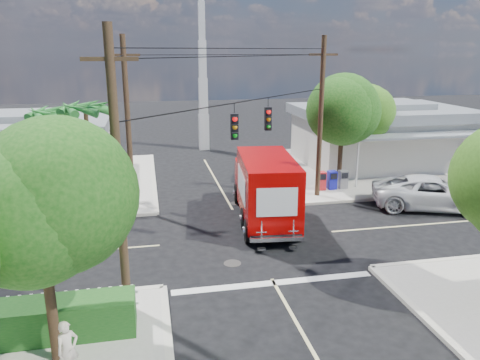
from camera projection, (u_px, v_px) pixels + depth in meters
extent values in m
plane|color=black|center=(249.00, 238.00, 21.20)|extent=(120.00, 120.00, 0.00)
cube|color=#A9A499|center=(365.00, 167.00, 33.66)|extent=(14.00, 14.00, 0.14)
cube|color=beige|center=(271.00, 172.00, 32.33)|extent=(0.25, 14.00, 0.14)
cube|color=beige|center=(419.00, 196.00, 27.05)|extent=(14.00, 0.25, 0.14)
cube|color=#A9A499|center=(41.00, 184.00, 29.47)|extent=(14.00, 14.00, 0.14)
cube|color=beige|center=(154.00, 178.00, 30.80)|extent=(0.25, 14.00, 0.14)
cube|color=beige|center=(12.00, 223.00, 22.86)|extent=(14.00, 0.25, 0.14)
cube|color=beige|center=(216.00, 180.00, 30.64)|extent=(0.12, 12.00, 0.01)
cube|color=beige|center=(446.00, 223.00, 23.10)|extent=(12.00, 0.12, 0.01)
cube|color=beige|center=(12.00, 257.00, 19.29)|extent=(12.00, 0.12, 0.01)
cube|color=silver|center=(274.00, 283.00, 17.14)|extent=(7.50, 0.40, 0.01)
cube|color=beige|center=(379.00, 140.00, 34.42)|extent=(11.00, 8.00, 3.40)
cube|color=gray|center=(382.00, 112.00, 33.86)|extent=(11.80, 8.80, 0.70)
cube|color=gray|center=(382.00, 105.00, 33.73)|extent=(6.05, 4.40, 0.50)
cube|color=gray|center=(418.00, 135.00, 29.47)|extent=(9.90, 1.80, 0.15)
cylinder|color=silver|center=(357.00, 164.00, 28.26)|extent=(0.12, 0.12, 2.90)
cube|color=beige|center=(26.00, 154.00, 30.24)|extent=(10.00, 8.00, 3.20)
cube|color=gray|center=(23.00, 124.00, 29.72)|extent=(10.80, 8.80, 0.70)
cube|color=gray|center=(22.00, 116.00, 29.58)|extent=(5.50, 4.40, 0.50)
cube|color=gray|center=(3.00, 153.00, 25.32)|extent=(9.00, 1.80, 0.15)
cylinder|color=silver|center=(80.00, 177.00, 25.69)|extent=(0.12, 0.12, 2.70)
cube|color=silver|center=(204.00, 132.00, 39.77)|extent=(0.80, 0.80, 3.00)
cube|color=silver|center=(203.00, 96.00, 38.96)|extent=(0.70, 0.70, 3.00)
cube|color=silver|center=(202.00, 59.00, 38.16)|extent=(0.60, 0.60, 3.00)
cube|color=silver|center=(202.00, 20.00, 37.35)|extent=(0.50, 0.50, 3.00)
cylinder|color=#422D1C|center=(50.00, 297.00, 12.25)|extent=(0.28, 0.28, 3.71)
sphere|color=#12480E|center=(40.00, 214.00, 11.62)|extent=(3.71, 3.71, 3.71)
sphere|color=#12480E|center=(24.00, 203.00, 11.67)|extent=(3.02, 3.02, 3.02)
sphere|color=#12480E|center=(53.00, 221.00, 11.44)|extent=(3.25, 3.25, 3.25)
cylinder|color=#422D1C|center=(340.00, 153.00, 28.40)|extent=(0.28, 0.28, 4.10)
sphere|color=#12480E|center=(343.00, 111.00, 27.71)|extent=(4.10, 4.10, 4.10)
sphere|color=#12480E|center=(335.00, 106.00, 27.76)|extent=(3.33, 3.33, 3.33)
sphere|color=#12480E|center=(350.00, 114.00, 27.53)|extent=(3.58, 3.58, 3.58)
cylinder|color=#422D1C|center=(364.00, 148.00, 31.04)|extent=(0.28, 0.28, 3.58)
sphere|color=#346319|center=(366.00, 115.00, 30.44)|extent=(3.58, 3.58, 3.58)
sphere|color=#346319|center=(359.00, 111.00, 30.49)|extent=(2.91, 2.91, 2.91)
sphere|color=#346319|center=(373.00, 117.00, 30.25)|extent=(3.14, 3.14, 3.14)
cylinder|color=#422D1C|center=(89.00, 154.00, 26.14)|extent=(0.24, 0.24, 5.00)
cone|color=#236F28|center=(102.00, 107.00, 25.61)|extent=(0.50, 2.06, 0.98)
cone|color=#236F28|center=(97.00, 105.00, 26.21)|extent=(1.92, 1.68, 0.98)
cone|color=#236F28|center=(83.00, 105.00, 26.23)|extent=(2.12, 0.95, 0.98)
cone|color=#236F28|center=(71.00, 107.00, 25.65)|extent=(1.34, 2.07, 0.98)
cone|color=#236F28|center=(68.00, 108.00, 24.92)|extent=(1.34, 2.07, 0.98)
cone|color=#236F28|center=(79.00, 109.00, 24.57)|extent=(2.12, 0.95, 0.98)
cone|color=#236F28|center=(95.00, 108.00, 24.88)|extent=(1.92, 1.68, 0.98)
cylinder|color=#422D1C|center=(57.00, 153.00, 27.23)|extent=(0.24, 0.24, 4.60)
cone|color=#236F28|center=(69.00, 111.00, 26.75)|extent=(0.50, 2.06, 0.98)
cone|color=#236F28|center=(64.00, 110.00, 27.35)|extent=(1.92, 1.68, 0.98)
cone|color=#236F28|center=(51.00, 110.00, 27.37)|extent=(2.12, 0.95, 0.98)
cone|color=#236F28|center=(39.00, 111.00, 26.80)|extent=(1.34, 2.07, 0.98)
cone|color=#236F28|center=(36.00, 113.00, 26.06)|extent=(1.34, 2.07, 0.98)
cone|color=#236F28|center=(45.00, 114.00, 25.71)|extent=(2.12, 0.95, 0.98)
cone|color=#236F28|center=(61.00, 113.00, 26.02)|extent=(1.92, 1.68, 0.98)
cylinder|color=#473321|center=(118.00, 179.00, 14.09)|extent=(0.28, 0.28, 9.00)
cube|color=#473321|center=(110.00, 59.00, 13.15)|extent=(1.60, 0.12, 0.12)
cylinder|color=#473321|center=(320.00, 120.00, 25.89)|extent=(0.28, 0.28, 9.00)
cube|color=#473321|center=(323.00, 55.00, 24.95)|extent=(1.60, 0.12, 0.12)
cylinder|color=#473321|center=(128.00, 126.00, 23.91)|extent=(0.28, 0.28, 9.00)
cube|color=#473321|center=(124.00, 55.00, 22.96)|extent=(1.60, 0.12, 0.12)
cylinder|color=black|center=(249.00, 101.00, 19.53)|extent=(10.43, 10.43, 0.04)
cube|color=black|center=(234.00, 127.00, 18.88)|extent=(0.30, 0.24, 1.05)
sphere|color=red|center=(235.00, 119.00, 18.66)|extent=(0.20, 0.20, 0.20)
cube|color=black|center=(268.00, 119.00, 21.03)|extent=(0.30, 0.24, 1.05)
sphere|color=red|center=(269.00, 112.00, 20.81)|extent=(0.20, 0.20, 0.20)
cube|color=silver|center=(39.00, 313.00, 14.29)|extent=(5.94, 0.05, 0.08)
cube|color=silver|center=(38.00, 301.00, 14.18)|extent=(5.94, 0.05, 0.08)
cube|color=silver|center=(133.00, 299.00, 14.79)|extent=(0.09, 0.06, 1.00)
cube|color=#144A17|center=(26.00, 322.00, 13.45)|extent=(6.20, 1.20, 1.10)
cube|color=red|center=(321.00, 181.00, 27.97)|extent=(0.50, 0.50, 1.10)
cube|color=#15189C|center=(332.00, 180.00, 28.10)|extent=(0.50, 0.50, 1.10)
cube|color=slate|center=(343.00, 179.00, 28.24)|extent=(0.50, 0.50, 1.10)
cube|color=black|center=(264.00, 209.00, 23.42)|extent=(3.01, 7.71, 0.24)
cube|color=#AD0302|center=(257.00, 179.00, 26.03)|extent=(2.48, 1.88, 2.12)
cube|color=black|center=(255.00, 169.00, 26.58)|extent=(2.04, 0.46, 0.92)
cube|color=silver|center=(255.00, 186.00, 27.05)|extent=(2.22, 0.35, 0.34)
cube|color=#AD0302|center=(267.00, 187.00, 22.20)|extent=(3.00, 5.82, 2.79)
cube|color=white|center=(293.00, 183.00, 22.27)|extent=(0.39, 3.45, 1.25)
cube|color=white|center=(242.00, 184.00, 22.05)|extent=(0.39, 3.45, 1.25)
cube|color=white|center=(277.00, 202.00, 19.46)|extent=(1.73, 0.21, 1.25)
cube|color=silver|center=(277.00, 239.00, 19.77)|extent=(2.33, 0.49, 0.17)
cube|color=silver|center=(261.00, 232.00, 19.49)|extent=(0.44, 0.10, 0.96)
cube|color=silver|center=(293.00, 231.00, 19.61)|extent=(0.44, 0.10, 0.96)
cylinder|color=black|center=(237.00, 194.00, 26.00)|extent=(0.42, 1.09, 1.06)
cylinder|color=black|center=(277.00, 192.00, 26.20)|extent=(0.42, 1.09, 1.06)
cylinder|color=black|center=(248.00, 231.00, 20.64)|extent=(0.42, 1.09, 1.06)
cylinder|color=black|center=(298.00, 229.00, 20.84)|extent=(0.42, 1.09, 1.06)
imported|color=silver|center=(433.00, 193.00, 25.02)|extent=(6.83, 4.78, 1.73)
imported|color=beige|center=(68.00, 350.00, 11.82)|extent=(0.69, 0.65, 1.57)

